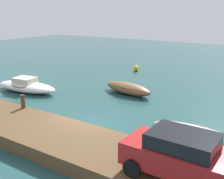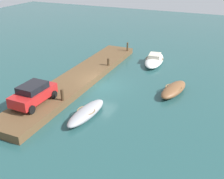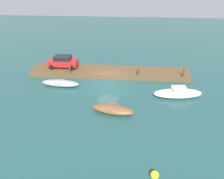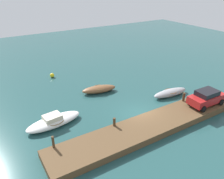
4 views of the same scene
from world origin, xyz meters
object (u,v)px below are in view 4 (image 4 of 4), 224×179
object	(u,v)px
parked_car	(206,97)
motorboat_white	(54,121)
marker_buoy	(52,75)
rowboat_grey	(170,93)
mooring_post_mid_west	(114,122)
mooring_post_west	(53,142)
mooring_post_mid_east	(184,97)
rowboat_brown	(99,89)

from	to	relation	value
parked_car	motorboat_white	bearing A→B (deg)	159.82
motorboat_white	marker_buoy	bearing A→B (deg)	65.94
rowboat_grey	marker_buoy	distance (m)	15.92
mooring_post_mid_west	marker_buoy	world-z (taller)	mooring_post_mid_west
mooring_post_west	mooring_post_mid_west	size ratio (longest dim) A/B	1.33
rowboat_grey	mooring_post_mid_east	world-z (taller)	mooring_post_mid_east
mooring_post_west	parked_car	world-z (taller)	parked_car
rowboat_brown	parked_car	world-z (taller)	parked_car
motorboat_white	mooring_post_mid_east	world-z (taller)	mooring_post_mid_east
mooring_post_mid_east	parked_car	world-z (taller)	parked_car
rowboat_brown	rowboat_grey	bearing A→B (deg)	-26.26
rowboat_brown	mooring_post_mid_east	world-z (taller)	mooring_post_mid_east
mooring_post_west	mooring_post_mid_east	world-z (taller)	mooring_post_west
mooring_post_west	parked_car	bearing A→B (deg)	-6.40
rowboat_brown	mooring_post_mid_east	xyz separation A→B (m)	(6.05, -7.51, 0.69)
marker_buoy	rowboat_grey	bearing A→B (deg)	-51.30
mooring_post_mid_east	motorboat_white	bearing A→B (deg)	163.64
motorboat_white	rowboat_brown	xyz separation A→B (m)	(6.79, 3.74, -0.02)
rowboat_brown	marker_buoy	xyz separation A→B (m)	(-3.34, 7.35, -0.12)
mooring_post_mid_east	marker_buoy	size ratio (longest dim) A/B	1.60
parked_car	marker_buoy	bearing A→B (deg)	123.85
mooring_post_west	parked_car	distance (m)	15.46
rowboat_brown	marker_buoy	bearing A→B (deg)	125.61
motorboat_white	mooring_post_mid_east	bearing A→B (deg)	-23.15
rowboat_grey	mooring_post_west	world-z (taller)	mooring_post_west
rowboat_brown	marker_buoy	world-z (taller)	rowboat_brown
rowboat_brown	mooring_post_mid_west	bearing A→B (deg)	-97.49
mooring_post_mid_east	parked_car	xyz separation A→B (m)	(1.30, -1.72, 0.37)
motorboat_white	mooring_post_mid_west	size ratio (longest dim) A/B	7.12
marker_buoy	parked_car	bearing A→B (deg)	-57.20
rowboat_brown	mooring_post_mid_east	bearing A→B (deg)	-39.94
motorboat_white	rowboat_grey	world-z (taller)	motorboat_white
mooring_post_west	mooring_post_mid_west	bearing A→B (deg)	0.00
rowboat_brown	mooring_post_west	size ratio (longest dim) A/B	4.21
rowboat_grey	mooring_post_west	xyz separation A→B (m)	(-14.63, -2.44, 0.76)
mooring_post_mid_east	marker_buoy	world-z (taller)	mooring_post_mid_east
motorboat_white	rowboat_grey	xyz separation A→B (m)	(13.40, -1.33, -0.04)
rowboat_grey	mooring_post_mid_west	distance (m)	9.50
rowboat_grey	rowboat_brown	size ratio (longest dim) A/B	1.07
motorboat_white	parked_car	world-z (taller)	parked_car
mooring_post_west	parked_car	xyz separation A→B (m)	(15.36, -1.72, 0.32)
motorboat_white	mooring_post_west	size ratio (longest dim) A/B	5.36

